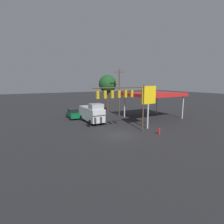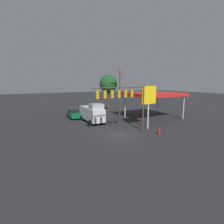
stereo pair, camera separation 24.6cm
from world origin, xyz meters
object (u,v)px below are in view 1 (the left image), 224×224
(price_sign, at_px, (148,97))
(fire_hydrant, at_px, (159,131))
(sedan_waiting, at_px, (73,114))
(delivery_truck, at_px, (92,113))
(utility_pole, at_px, (119,92))
(street_tree, at_px, (108,84))
(traffic_signal_assembly, at_px, (123,97))

(price_sign, relative_size, fire_hydrant, 7.49)
(sedan_waiting, bearing_deg, price_sign, 33.15)
(price_sign, distance_m, sedan_waiting, 15.90)
(sedan_waiting, distance_m, delivery_truck, 5.51)
(utility_pole, relative_size, price_sign, 1.48)
(utility_pole, xyz_separation_m, sedan_waiting, (9.14, -2.79, -4.21))
(price_sign, bearing_deg, fire_hydrant, 78.42)
(street_tree, bearing_deg, utility_pole, 92.60)
(utility_pole, relative_size, sedan_waiting, 2.17)
(delivery_truck, xyz_separation_m, street_tree, (-7.04, -7.01, 5.00))
(sedan_waiting, bearing_deg, fire_hydrant, 26.29)
(traffic_signal_assembly, height_order, utility_pole, utility_pole)
(traffic_signal_assembly, bearing_deg, street_tree, -111.74)
(utility_pole, distance_m, sedan_waiting, 10.44)
(price_sign, bearing_deg, sedan_waiting, -59.95)
(delivery_truck, relative_size, fire_hydrant, 7.77)
(utility_pole, distance_m, delivery_truck, 8.37)
(utility_pole, bearing_deg, traffic_signal_assembly, 59.70)
(price_sign, bearing_deg, delivery_truck, -54.66)
(fire_hydrant, bearing_deg, street_tree, -95.77)
(utility_pole, height_order, sedan_waiting, utility_pole)
(utility_pole, bearing_deg, sedan_waiting, -16.98)
(traffic_signal_assembly, relative_size, price_sign, 1.22)
(sedan_waiting, xyz_separation_m, fire_hydrant, (-7.07, 16.50, -0.51))
(utility_pole, height_order, delivery_truck, utility_pole)
(fire_hydrant, bearing_deg, price_sign, -101.58)
(utility_pole, relative_size, fire_hydrant, 11.08)
(price_sign, bearing_deg, street_tree, -94.54)
(traffic_signal_assembly, relative_size, utility_pole, 0.83)
(street_tree, relative_size, fire_hydrant, 9.94)
(sedan_waiting, bearing_deg, traffic_signal_assembly, 13.63)
(delivery_truck, bearing_deg, traffic_signal_assembly, 5.61)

